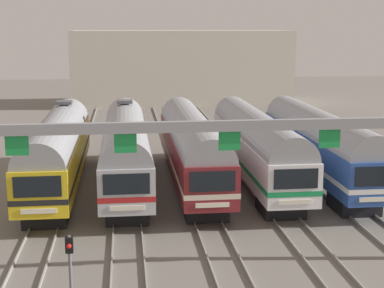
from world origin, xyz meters
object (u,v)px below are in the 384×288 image
object	(u,v)px
catenary_gantry	(229,149)
yard_signal_mast	(70,257)
commuter_train_maroon	(192,145)
commuter_train_white	(256,144)
commuter_train_yellow	(58,148)
commuter_train_blue	(319,142)
commuter_train_stainless	(126,147)

from	to	relation	value
catenary_gantry	yard_signal_mast	distance (m)	7.64
commuter_train_maroon	commuter_train_white	world-z (taller)	same
commuter_train_yellow	commuter_train_blue	xyz separation A→B (m)	(16.96, -0.00, -0.00)
commuter_train_stainless	catenary_gantry	size ratio (longest dim) A/B	0.81
commuter_train_white	yard_signal_mast	xyz separation A→B (m)	(-10.60, -16.10, -0.75)
commuter_train_white	commuter_train_maroon	bearing A→B (deg)	180.00
commuter_train_yellow	commuter_train_stainless	size ratio (longest dim) A/B	1.00
commuter_train_yellow	commuter_train_blue	bearing A→B (deg)	-0.01
commuter_train_stainless	commuter_train_blue	bearing A→B (deg)	-0.02
commuter_train_yellow	commuter_train_maroon	xyz separation A→B (m)	(8.48, -0.00, -0.00)
commuter_train_maroon	catenary_gantry	bearing A→B (deg)	-90.00
commuter_train_white	commuter_train_blue	size ratio (longest dim) A/B	1.00
commuter_train_stainless	yard_signal_mast	bearing A→B (deg)	-97.50
commuter_train_maroon	commuter_train_blue	bearing A→B (deg)	0.00
commuter_train_maroon	commuter_train_white	size ratio (longest dim) A/B	1.00
commuter_train_stainless	commuter_train_white	xyz separation A→B (m)	(8.48, -0.00, -0.00)
catenary_gantry	yard_signal_mast	world-z (taller)	catenary_gantry
commuter_train_yellow	commuter_train_stainless	world-z (taller)	same
commuter_train_blue	yard_signal_mast	size ratio (longest dim) A/B	6.54
catenary_gantry	commuter_train_yellow	bearing A→B (deg)	122.14
commuter_train_yellow	commuter_train_maroon	distance (m)	8.48
commuter_train_stainless	commuter_train_maroon	xyz separation A→B (m)	(4.24, -0.00, -0.00)
commuter_train_white	catenary_gantry	world-z (taller)	catenary_gantry
commuter_train_yellow	yard_signal_mast	size ratio (longest dim) A/B	6.54
yard_signal_mast	commuter_train_white	bearing A→B (deg)	56.64
commuter_train_yellow	catenary_gantry	bearing A→B (deg)	-57.86
commuter_train_stainless	commuter_train_blue	xyz separation A→B (m)	(12.72, -0.00, -0.00)
catenary_gantry	yard_signal_mast	size ratio (longest dim) A/B	8.04
commuter_train_blue	catenary_gantry	size ratio (longest dim) A/B	0.81
commuter_train_maroon	commuter_train_blue	world-z (taller)	same
yard_signal_mast	commuter_train_yellow	bearing A→B (deg)	97.50
yard_signal_mast	commuter_train_stainless	bearing A→B (deg)	82.50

